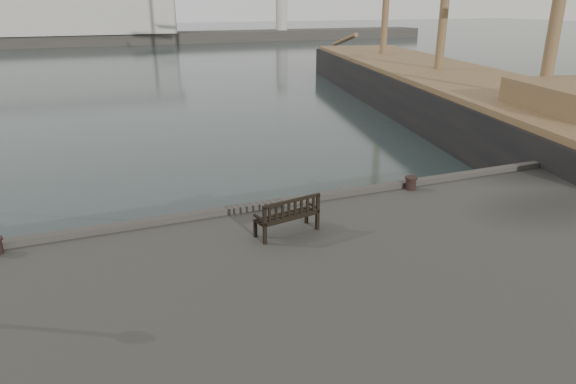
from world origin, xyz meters
The scene contains 5 objects.
ground centered at (0.00, 0.00, 0.00)m, with size 400.00×400.00×0.00m, color black.
breakwater centered at (-4.56, 92.00, 4.30)m, with size 140.00×9.50×12.20m.
bench centered at (0.69, -2.15, 1.89)m, with size 1.87×0.93×1.03m.
bollard_right centered at (5.86, -0.50, 1.78)m, with size 0.42×0.42×0.44m, color black.
tall_ship_main centered at (20.57, 17.23, 0.83)m, with size 18.79×44.99×33.11m.
Camera 1 is at (-4.15, -13.96, 7.49)m, focal length 32.00 mm.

